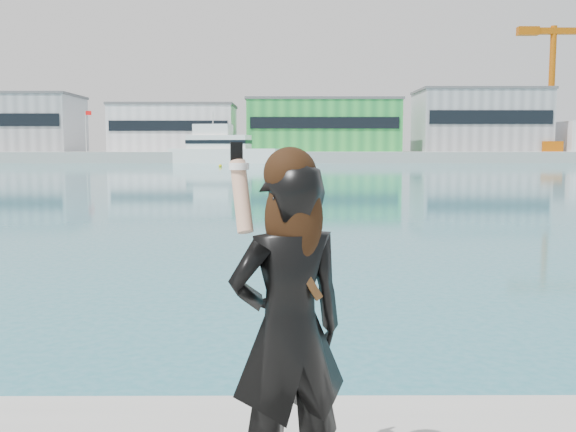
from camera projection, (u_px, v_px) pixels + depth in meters
name	position (u px, v px, depth m)	size (l,w,h in m)	color
far_quay	(283.00, 156.00, 133.03)	(320.00, 40.00, 2.00)	#9E9E99
warehouse_grey_left	(12.00, 123.00, 130.05)	(26.52, 16.36, 11.50)	gray
warehouse_white	(175.00, 128.00, 130.32)	(24.48, 15.35, 9.50)	silver
warehouse_green	(322.00, 126.00, 130.40)	(30.60, 16.36, 10.50)	green
warehouse_grey_right	(479.00, 121.00, 130.45)	(25.50, 15.35, 12.50)	gray
dock_crane	(558.00, 84.00, 123.85)	(23.00, 4.00, 24.00)	#C95D0B
flagpole_left	(86.00, 128.00, 123.32)	(1.28, 0.16, 8.00)	silver
flagpole_right	(397.00, 128.00, 123.61)	(1.28, 0.16, 8.00)	silver
motor_yacht	(222.00, 149.00, 113.99)	(20.09, 9.01, 9.06)	white
buoy_near	(305.00, 174.00, 65.94)	(0.50, 0.50, 0.50)	yellow
buoy_far	(220.00, 167.00, 90.96)	(0.50, 0.50, 0.50)	yellow
woman	(289.00, 321.00, 3.33)	(0.75, 0.63, 1.87)	black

